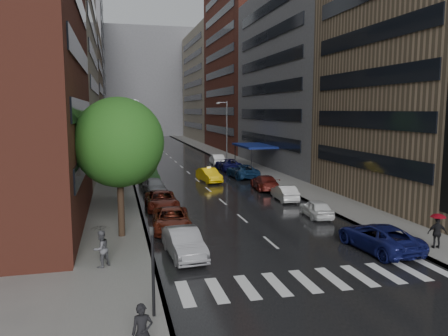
% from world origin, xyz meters
% --- Properties ---
extents(ground, '(220.00, 220.00, 0.00)m').
position_xyz_m(ground, '(0.00, 0.00, 0.00)').
color(ground, gray).
rests_on(ground, ground).
extents(road, '(14.00, 140.00, 0.01)m').
position_xyz_m(road, '(0.00, 50.00, 0.01)').
color(road, black).
rests_on(road, ground).
extents(sidewalk_left, '(4.00, 140.00, 0.15)m').
position_xyz_m(sidewalk_left, '(-9.00, 50.00, 0.07)').
color(sidewalk_left, gray).
rests_on(sidewalk_left, ground).
extents(sidewalk_right, '(4.00, 140.00, 0.15)m').
position_xyz_m(sidewalk_right, '(9.00, 50.00, 0.07)').
color(sidewalk_right, gray).
rests_on(sidewalk_right, ground).
extents(crosswalk, '(13.15, 2.80, 0.01)m').
position_xyz_m(crosswalk, '(0.20, -2.00, 0.01)').
color(crosswalk, silver).
rests_on(crosswalk, ground).
extents(buildings_left, '(8.00, 108.00, 38.00)m').
position_xyz_m(buildings_left, '(-15.00, 58.79, 15.99)').
color(buildings_left, maroon).
rests_on(buildings_left, ground).
extents(buildings_right, '(8.05, 109.10, 36.00)m').
position_xyz_m(buildings_right, '(15.00, 56.70, 15.03)').
color(buildings_right, '#937A5B').
rests_on(buildings_right, ground).
extents(building_far, '(40.00, 14.00, 32.00)m').
position_xyz_m(building_far, '(0.00, 118.00, 16.00)').
color(building_far, slate).
rests_on(building_far, ground).
extents(tree_near, '(5.42, 5.42, 8.64)m').
position_xyz_m(tree_near, '(-8.60, 7.09, 5.91)').
color(tree_near, '#382619').
rests_on(tree_near, ground).
extents(tree_mid, '(5.23, 5.23, 8.34)m').
position_xyz_m(tree_mid, '(-8.60, 17.31, 5.71)').
color(tree_mid, '#382619').
rests_on(tree_mid, ground).
extents(tree_far, '(4.96, 4.96, 7.90)m').
position_xyz_m(tree_far, '(-8.60, 33.47, 5.40)').
color(tree_far, '#382619').
rests_on(tree_far, ground).
extents(taxi, '(2.26, 4.80, 1.52)m').
position_xyz_m(taxi, '(1.03, 26.46, 0.76)').
color(taxi, yellow).
rests_on(taxi, ground).
extents(parked_cars_left, '(2.79, 29.63, 1.59)m').
position_xyz_m(parked_cars_left, '(-5.40, 14.42, 0.75)').
color(parked_cars_left, gray).
rests_on(parked_cars_left, ground).
extents(parked_cars_right, '(2.93, 45.32, 1.59)m').
position_xyz_m(parked_cars_right, '(5.40, 22.11, 0.75)').
color(parked_cars_right, '#111651').
rests_on(parked_cars_right, ground).
extents(ped_bag_walker, '(0.69, 0.48, 1.81)m').
position_xyz_m(ped_bag_walker, '(-8.18, -6.92, 1.03)').
color(ped_bag_walker, black).
rests_on(ped_bag_walker, sidewalk_left).
extents(ped_black_umbrella, '(1.13, 1.12, 2.09)m').
position_xyz_m(ped_black_umbrella, '(-9.67, 1.82, 1.38)').
color(ped_black_umbrella, '#4F4F54').
rests_on(ped_black_umbrella, sidewalk_left).
extents(ped_red_umbrella, '(1.10, 0.82, 2.01)m').
position_xyz_m(ped_red_umbrella, '(8.52, 0.32, 1.32)').
color(ped_red_umbrella, black).
rests_on(ped_red_umbrella, sidewalk_right).
extents(traffic_light, '(0.18, 0.15, 3.45)m').
position_xyz_m(traffic_light, '(-7.60, -4.04, 2.23)').
color(traffic_light, black).
rests_on(traffic_light, sidewalk_left).
extents(street_lamp_left, '(1.74, 0.22, 9.00)m').
position_xyz_m(street_lamp_left, '(-7.72, 30.00, 4.89)').
color(street_lamp_left, gray).
rests_on(street_lamp_left, sidewalk_left).
extents(street_lamp_right, '(1.74, 0.22, 9.00)m').
position_xyz_m(street_lamp_right, '(7.72, 45.00, 4.89)').
color(street_lamp_right, gray).
rests_on(street_lamp_right, sidewalk_right).
extents(awning, '(4.00, 8.00, 3.12)m').
position_xyz_m(awning, '(8.98, 35.00, 3.13)').
color(awning, navy).
rests_on(awning, sidewalk_right).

